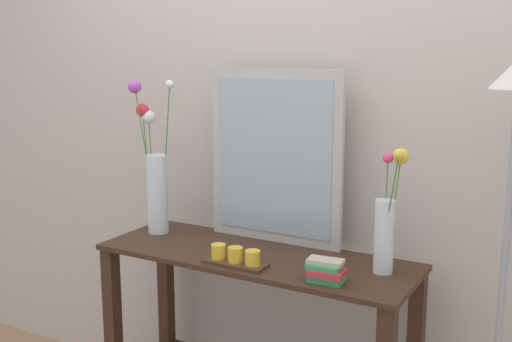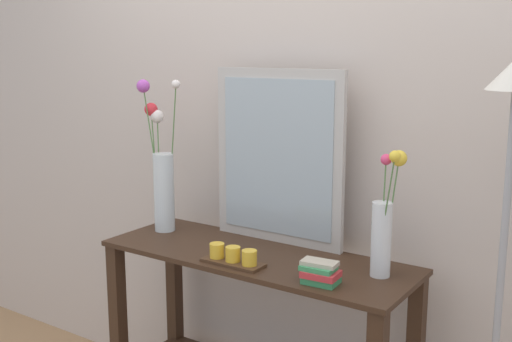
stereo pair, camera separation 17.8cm
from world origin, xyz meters
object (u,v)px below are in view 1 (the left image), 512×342
console_table (256,331)px  tall_vase_left (155,176)px  floor_lamp (508,222)px  book_stack (326,271)px  candle_tray (235,257)px  mirror_leaning (275,157)px  vase_right (386,222)px

console_table → tall_vase_left: tall_vase_left is taller
console_table → floor_lamp: bearing=3.1°
tall_vase_left → book_stack: tall_vase_left is taller
candle_tray → floor_lamp: size_ratio=0.15×
console_table → candle_tray: 0.38m
mirror_leaning → book_stack: mirror_leaning is taller
vase_right → candle_tray: bearing=-158.9°
console_table → vase_right: size_ratio=2.74×
tall_vase_left → floor_lamp: 1.43m
console_table → mirror_leaning: mirror_leaning is taller
vase_right → floor_lamp: 0.40m
floor_lamp → vase_right: bearing=179.4°
tall_vase_left → vase_right: tall_vase_left is taller
console_table → candle_tray: bearing=-92.8°
vase_right → mirror_leaning: bearing=165.4°
candle_tray → floor_lamp: (0.90, 0.19, 0.21)m
tall_vase_left → candle_tray: 0.60m
vase_right → candle_tray: (-0.51, -0.20, -0.16)m
mirror_leaning → candle_tray: 0.47m
console_table → mirror_leaning: 0.70m
vase_right → book_stack: vase_right is taller
mirror_leaning → candle_tray: size_ratio=2.91×
mirror_leaning → floor_lamp: size_ratio=0.44×
candle_tray → console_table: bearing=87.2°
tall_vase_left → book_stack: size_ratio=4.78×
tall_vase_left → candle_tray: size_ratio=2.70×
console_table → candle_tray: candle_tray is taller
floor_lamp → mirror_leaning: bearing=171.4°
book_stack → candle_tray: bearing=-178.3°
mirror_leaning → book_stack: 0.58m
vase_right → book_stack: (-0.15, -0.18, -0.15)m
floor_lamp → candle_tray: bearing=-168.0°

